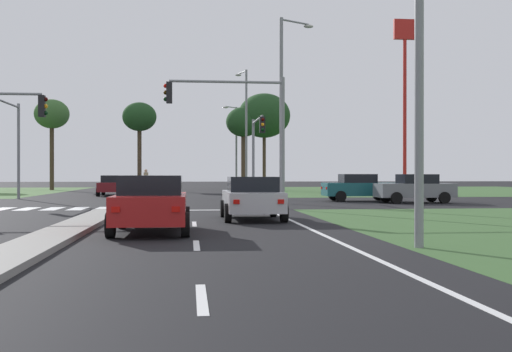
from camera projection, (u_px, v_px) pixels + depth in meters
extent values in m
plane|color=black|center=(128.00, 203.00, 34.17)|extent=(200.00, 200.00, 0.00)
cube|color=#385B2D|center=(415.00, 190.00, 61.25)|extent=(35.00, 35.00, 0.01)
cube|color=gray|center=(53.00, 237.00, 15.28)|extent=(1.20, 22.00, 0.14)
cube|color=#ADA89E|center=(154.00, 190.00, 59.02)|extent=(1.20, 36.00, 0.14)
cube|color=silver|center=(202.00, 298.00, 7.98)|extent=(0.14, 2.00, 0.01)
cube|color=silver|center=(196.00, 245.00, 13.95)|extent=(0.14, 2.00, 0.01)
cube|color=silver|center=(194.00, 224.00, 19.91)|extent=(0.14, 2.00, 0.01)
cube|color=silver|center=(318.00, 233.00, 17.00)|extent=(0.14, 24.00, 0.01)
cube|color=silver|center=(200.00, 210.00, 27.61)|extent=(6.40, 0.50, 0.01)
cube|color=silver|center=(1.00, 209.00, 28.44)|extent=(0.70, 2.80, 0.01)
cube|color=silver|center=(27.00, 209.00, 28.56)|extent=(0.70, 2.80, 0.01)
cube|color=silver|center=(53.00, 209.00, 28.68)|extent=(0.70, 2.80, 0.01)
cube|color=silver|center=(78.00, 209.00, 28.81)|extent=(0.70, 2.80, 0.01)
cube|color=silver|center=(103.00, 208.00, 28.93)|extent=(0.70, 2.80, 0.01)
cube|color=#B7B7BC|center=(252.00, 201.00, 21.97)|extent=(1.88, 4.26, 0.68)
cube|color=black|center=(252.00, 184.00, 21.81)|extent=(1.65, 1.96, 0.52)
cube|color=red|center=(236.00, 202.00, 19.75)|extent=(0.20, 0.04, 0.14)
cube|color=red|center=(281.00, 202.00, 19.91)|extent=(0.20, 0.04, 0.14)
cylinder|color=black|center=(223.00, 209.00, 23.22)|extent=(0.22, 0.64, 0.64)
cylinder|color=black|center=(273.00, 208.00, 23.42)|extent=(0.22, 0.64, 0.64)
cylinder|color=black|center=(228.00, 213.00, 20.51)|extent=(0.22, 0.64, 0.64)
cylinder|color=black|center=(284.00, 213.00, 20.71)|extent=(0.22, 0.64, 0.64)
cube|color=#19565B|center=(360.00, 189.00, 37.14)|extent=(4.36, 1.81, 0.77)
cube|color=black|center=(358.00, 178.00, 37.13)|extent=(2.01, 1.59, 0.52)
cube|color=red|center=(321.00, 188.00, 37.59)|extent=(0.04, 0.20, 0.14)
cube|color=red|center=(326.00, 188.00, 36.23)|extent=(0.04, 0.20, 0.14)
cylinder|color=black|center=(378.00, 195.00, 38.19)|extent=(0.64, 0.22, 0.64)
cylinder|color=black|center=(387.00, 196.00, 36.40)|extent=(0.64, 0.22, 0.64)
cylinder|color=black|center=(334.00, 195.00, 37.89)|extent=(0.64, 0.22, 0.64)
cylinder|color=black|center=(341.00, 196.00, 36.10)|extent=(0.64, 0.22, 0.64)
cube|color=#A31919|center=(151.00, 208.00, 17.08)|extent=(1.88, 4.36, 0.73)
cube|color=black|center=(151.00, 185.00, 16.93)|extent=(1.65, 2.00, 0.52)
cube|color=red|center=(116.00, 210.00, 14.82)|extent=(0.20, 0.04, 0.14)
cube|color=red|center=(176.00, 209.00, 14.97)|extent=(0.20, 0.04, 0.14)
cylinder|color=black|center=(122.00, 218.00, 18.37)|extent=(0.22, 0.64, 0.64)
cylinder|color=black|center=(186.00, 217.00, 18.57)|extent=(0.22, 0.64, 0.64)
cylinder|color=black|center=(110.00, 225.00, 15.59)|extent=(0.22, 0.64, 0.64)
cylinder|color=black|center=(185.00, 225.00, 15.79)|extent=(0.22, 0.64, 0.64)
cube|color=maroon|center=(113.00, 187.00, 46.15)|extent=(1.75, 4.42, 0.68)
cube|color=black|center=(113.00, 179.00, 46.29)|extent=(1.54, 2.03, 0.52)
cube|color=red|center=(125.00, 185.00, 48.43)|extent=(0.20, 0.04, 0.14)
cube|color=red|center=(108.00, 185.00, 48.29)|extent=(0.20, 0.04, 0.14)
cylinder|color=black|center=(123.00, 192.00, 44.83)|extent=(0.22, 0.64, 0.64)
cylinder|color=black|center=(98.00, 192.00, 44.65)|extent=(0.22, 0.64, 0.64)
cylinder|color=black|center=(127.00, 191.00, 47.65)|extent=(0.22, 0.64, 0.64)
cylinder|color=black|center=(103.00, 191.00, 47.46)|extent=(0.22, 0.64, 0.64)
cube|color=slate|center=(414.00, 190.00, 34.69)|extent=(4.23, 1.86, 0.77)
cube|color=black|center=(417.00, 179.00, 34.70)|extent=(1.95, 1.64, 0.52)
cube|color=red|center=(456.00, 189.00, 34.21)|extent=(0.04, 0.20, 0.14)
cube|color=red|center=(446.00, 189.00, 35.62)|extent=(0.04, 0.20, 0.14)
cylinder|color=black|center=(396.00, 198.00, 33.62)|extent=(0.64, 0.22, 0.64)
cylinder|color=black|center=(386.00, 197.00, 35.47)|extent=(0.64, 0.22, 0.64)
cylinder|color=black|center=(444.00, 198.00, 33.91)|extent=(0.64, 0.22, 0.64)
cylinder|color=black|center=(431.00, 196.00, 35.76)|extent=(0.64, 0.22, 0.64)
cube|color=navy|center=(133.00, 184.00, 62.97)|extent=(1.87, 4.22, 0.65)
cube|color=black|center=(133.00, 178.00, 63.11)|extent=(1.65, 1.94, 0.52)
cube|color=red|center=(142.00, 183.00, 65.16)|extent=(0.20, 0.04, 0.14)
cube|color=red|center=(128.00, 183.00, 65.01)|extent=(0.20, 0.04, 0.14)
cylinder|color=black|center=(141.00, 187.00, 61.72)|extent=(0.22, 0.64, 0.64)
cylinder|color=black|center=(122.00, 187.00, 61.52)|extent=(0.22, 0.64, 0.64)
cylinder|color=black|center=(143.00, 187.00, 64.41)|extent=(0.22, 0.64, 0.64)
cylinder|color=black|center=(125.00, 187.00, 64.21)|extent=(0.22, 0.64, 0.64)
cylinder|color=gray|center=(19.00, 151.00, 39.91)|extent=(0.18, 0.18, 6.16)
cylinder|color=gray|center=(6.00, 103.00, 37.19)|extent=(0.12, 5.45, 0.12)
cylinder|color=gray|center=(253.00, 159.00, 41.53)|extent=(0.18, 0.18, 5.28)
cylinder|color=gray|center=(258.00, 120.00, 38.93)|extent=(0.12, 5.23, 0.12)
cube|color=black|center=(262.00, 125.00, 36.33)|extent=(0.32, 0.26, 0.95)
sphere|color=#360503|center=(263.00, 119.00, 36.17)|extent=(0.20, 0.20, 0.20)
sphere|color=orange|center=(263.00, 125.00, 36.17)|extent=(0.20, 0.20, 0.20)
sphere|color=black|center=(263.00, 130.00, 36.18)|extent=(0.20, 0.20, 0.20)
cylinder|color=gray|center=(283.00, 143.00, 28.41)|extent=(0.18, 0.18, 6.05)
cylinder|color=gray|center=(227.00, 82.00, 28.13)|extent=(5.16, 0.12, 0.12)
cube|color=black|center=(169.00, 93.00, 27.85)|extent=(0.26, 0.32, 0.95)
sphere|color=red|center=(166.00, 86.00, 27.83)|extent=(0.20, 0.20, 0.20)
sphere|color=#3A2405|center=(166.00, 93.00, 27.83)|extent=(0.20, 0.20, 0.20)
sphere|color=black|center=(166.00, 99.00, 27.84)|extent=(0.20, 0.20, 0.20)
cube|color=black|center=(42.00, 106.00, 27.26)|extent=(0.26, 0.32, 0.95)
sphere|color=#360503|center=(46.00, 99.00, 27.28)|extent=(0.20, 0.20, 0.20)
sphere|color=orange|center=(46.00, 106.00, 27.28)|extent=(0.20, 0.20, 0.20)
sphere|color=black|center=(46.00, 113.00, 27.28)|extent=(0.20, 0.20, 0.20)
cylinder|color=gray|center=(419.00, 49.00, 13.53)|extent=(0.20, 0.20, 8.70)
cylinder|color=gray|center=(281.00, 111.00, 33.84)|extent=(0.20, 0.20, 10.16)
cylinder|color=gray|center=(295.00, 22.00, 34.41)|extent=(1.75, 1.07, 0.10)
ellipsoid|color=#B2B2A8|center=(308.00, 26.00, 34.99)|extent=(0.56, 0.28, 0.20)
cylinder|color=gray|center=(246.00, 131.00, 54.63)|extent=(0.20, 0.20, 10.82)
cylinder|color=gray|center=(242.00, 72.00, 55.47)|extent=(0.67, 1.81, 0.10)
ellipsoid|color=#B2B2A8|center=(238.00, 75.00, 56.32)|extent=(0.56, 0.28, 0.20)
cylinder|color=gray|center=(236.00, 148.00, 66.26)|extent=(0.20, 0.20, 8.79)
cylinder|color=gray|center=(231.00, 107.00, 65.49)|extent=(1.30, 1.45, 0.10)
ellipsoid|color=#B2B2A8|center=(226.00, 107.00, 64.74)|extent=(0.56, 0.28, 0.20)
cylinder|color=#335184|center=(146.00, 189.00, 46.24)|extent=(0.16, 0.16, 0.79)
cylinder|color=#9E8966|center=(146.00, 178.00, 46.24)|extent=(0.34, 0.34, 0.82)
sphere|color=tan|center=(146.00, 171.00, 46.24)|extent=(0.23, 0.23, 0.23)
cylinder|color=red|center=(405.00, 117.00, 49.37)|extent=(0.28, 0.28, 12.34)
cube|color=red|center=(405.00, 29.00, 49.35)|extent=(1.80, 0.30, 1.60)
torus|color=yellow|center=(399.00, 30.00, 49.47)|extent=(0.96, 0.16, 0.96)
torus|color=yellow|center=(409.00, 30.00, 49.56)|extent=(0.96, 0.16, 0.96)
cylinder|color=#423323|center=(52.00, 157.00, 62.61)|extent=(0.42, 0.42, 6.75)
ellipsoid|color=#38602D|center=(52.00, 114.00, 62.60)|extent=(3.47, 3.47, 2.95)
cylinder|color=#423323|center=(139.00, 158.00, 62.59)|extent=(0.42, 0.42, 6.47)
ellipsoid|color=#1E421E|center=(139.00, 117.00, 62.58)|extent=(3.42, 3.42, 2.91)
cylinder|color=#423323|center=(243.00, 161.00, 63.01)|extent=(0.47, 0.47, 5.95)
ellipsoid|color=#1E421E|center=(243.00, 122.00, 63.00)|extent=(3.56, 3.56, 3.02)
cylinder|color=#423323|center=(264.00, 160.00, 63.70)|extent=(0.34, 0.34, 6.15)
ellipsoid|color=#1E421E|center=(264.00, 116.00, 63.69)|extent=(5.35, 5.35, 4.55)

